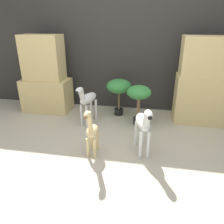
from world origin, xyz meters
name	(u,v)px	position (x,y,z in m)	size (l,w,h in m)	color
ground_plane	(103,157)	(0.00, 0.00, 0.00)	(14.00, 14.00, 0.00)	#B2A88E
wall_back	(124,48)	(0.00, 1.73, 1.10)	(6.40, 0.08, 2.20)	#2D2B28
rock_pillar_left	(45,79)	(-1.33, 1.31, 0.59)	(0.84, 0.46, 1.33)	#D1B775
rock_pillar_right	(204,83)	(1.33, 1.31, 0.65)	(0.84, 0.46, 1.34)	#D1B775
zebra_right	(143,123)	(0.46, 0.19, 0.41)	(0.26, 0.55, 0.66)	silver
zebra_left	(87,99)	(-0.45, 0.89, 0.41)	(0.25, 0.55, 0.66)	silver
giraffe_figurine	(92,131)	(-0.14, 0.04, 0.32)	(0.15, 0.40, 0.65)	#E0C184
potted_palm_front	(139,95)	(0.34, 1.00, 0.49)	(0.37, 0.37, 0.64)	black
potted_palm_back	(119,88)	(-0.01, 1.33, 0.49)	(0.42, 0.42, 0.64)	black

